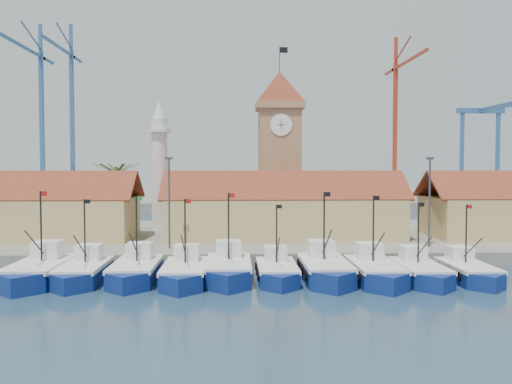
{
  "coord_description": "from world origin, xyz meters",
  "views": [
    {
      "loc": [
        -5.63,
        -44.29,
        9.78
      ],
      "look_at": [
        -3.2,
        18.0,
        6.77
      ],
      "focal_mm": 40.0,
      "sensor_mm": 36.0,
      "label": 1
    }
  ],
  "objects_px": {
    "boat_0": "(38,273)",
    "clock_tower": "(279,147)",
    "boat_5": "(277,273)",
    "minaret": "(159,165)"
  },
  "relations": [
    {
      "from": "clock_tower",
      "to": "boat_0",
      "type": "bearing_deg",
      "value": -133.37
    },
    {
      "from": "boat_5",
      "to": "clock_tower",
      "type": "height_order",
      "value": "clock_tower"
    },
    {
      "from": "boat_5",
      "to": "clock_tower",
      "type": "relative_size",
      "value": 0.39
    },
    {
      "from": "clock_tower",
      "to": "boat_5",
      "type": "bearing_deg",
      "value": -94.96
    },
    {
      "from": "boat_5",
      "to": "minaret",
      "type": "relative_size",
      "value": 0.55
    },
    {
      "from": "minaret",
      "to": "clock_tower",
      "type": "bearing_deg",
      "value": -7.61
    },
    {
      "from": "boat_0",
      "to": "minaret",
      "type": "distance_m",
      "value": 27.46
    },
    {
      "from": "boat_0",
      "to": "clock_tower",
      "type": "height_order",
      "value": "clock_tower"
    },
    {
      "from": "boat_0",
      "to": "clock_tower",
      "type": "relative_size",
      "value": 0.47
    },
    {
      "from": "boat_5",
      "to": "clock_tower",
      "type": "xyz_separation_m",
      "value": [
        2.01,
        23.16,
        11.26
      ]
    }
  ]
}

